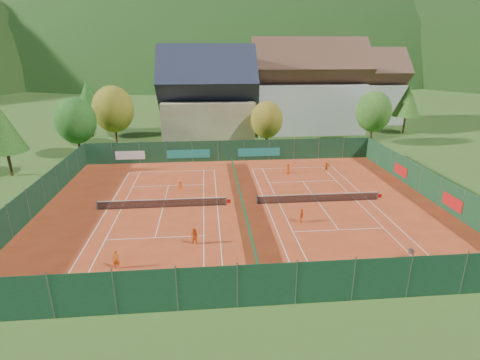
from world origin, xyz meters
name	(u,v)px	position (x,y,z in m)	size (l,w,h in m)	color
ground	(242,205)	(0.00, 0.00, -0.02)	(600.00, 600.00, 0.00)	#2D5019
clay_pad	(242,205)	(0.00, 0.00, 0.01)	(40.00, 32.00, 0.01)	#AA3819
court_markings_left	(163,208)	(-8.00, 0.00, 0.01)	(11.03, 23.83, 0.00)	white
court_markings_right	(318,202)	(8.00, 0.00, 0.01)	(11.03, 23.83, 0.00)	white
tennis_net_left	(164,203)	(-7.85, 0.00, 0.51)	(13.30, 0.10, 1.02)	#59595B
tennis_net_right	(320,197)	(8.15, 0.00, 0.51)	(13.30, 0.10, 1.02)	#59595B
court_divider	(242,200)	(0.00, 0.00, 0.50)	(0.03, 28.80, 1.00)	#13341B
fence_north	(228,151)	(-0.46, 15.99, 1.47)	(40.00, 0.10, 3.00)	#163D24
fence_south	(267,285)	(0.00, -16.00, 1.50)	(40.00, 0.04, 3.00)	#143721
fence_west	(36,198)	(-20.00, 0.00, 1.50)	(0.04, 32.00, 3.00)	#13361F
fence_east	(429,185)	(20.00, 0.05, 1.48)	(0.09, 32.00, 3.00)	#13361C
chalet	(208,101)	(-3.00, 30.00, 6.62)	(16.20, 12.00, 16.00)	#C7B88C
hotel_block_a	(307,92)	(16.00, 36.00, 7.38)	(21.60, 11.00, 17.25)	silver
hotel_block_b	(361,91)	(30.00, 44.00, 6.62)	(17.28, 10.00, 15.50)	silver
tree_west_front	(76,121)	(-22.00, 20.00, 5.39)	(5.72, 5.72, 8.69)	#4A2D1A
tree_west_mid	(113,109)	(-18.00, 26.00, 6.07)	(6.44, 6.44, 9.78)	#432C18
tree_west_back	(88,99)	(-24.00, 34.00, 6.74)	(5.60, 5.60, 10.00)	#402717
tree_center	(267,120)	(6.00, 22.00, 4.72)	(5.01, 5.01, 7.60)	#422917
tree_east_front	(374,112)	(24.00, 24.00, 5.39)	(5.72, 5.72, 8.69)	#4D2E1B
tree_east_mid	(408,100)	(34.00, 32.00, 6.06)	(5.04, 5.04, 9.00)	#4C341B
tree_west_side	(2,128)	(-28.00, 12.00, 6.06)	(5.04, 5.04, 9.00)	#463119
tree_east_back	(350,92)	(26.00, 40.00, 6.74)	(7.15, 7.15, 10.86)	#422C17
mountain_backdrop	(250,128)	(28.54, 233.48, -39.64)	(820.00, 530.00, 242.00)	black
ball_hopper	(411,252)	(11.87, -11.45, 0.56)	(0.34, 0.34, 0.80)	slate
loose_ball_0	(144,249)	(-8.63, -8.31, 0.03)	(0.07, 0.07, 0.07)	#CCD833
loose_ball_1	(318,267)	(4.50, -12.05, 0.03)	(0.07, 0.07, 0.07)	#CCD833
player_left_near	(116,260)	(-10.18, -10.90, 0.75)	(0.54, 0.36, 1.49)	#CD5512
player_left_mid	(194,237)	(-4.62, -7.85, 0.73)	(0.71, 0.55, 1.45)	#D84B13
player_left_far	(180,186)	(-6.46, 4.13, 0.73)	(0.94, 0.54, 1.45)	#F25915
player_right_near	(301,216)	(5.07, -4.55, 0.67)	(0.79, 0.33, 1.34)	#E35114
player_right_far_a	(288,168)	(6.87, 9.60, 0.70)	(0.69, 0.45, 1.41)	#DC5013
player_right_far_b	(326,167)	(11.99, 9.92, 0.64)	(1.18, 0.38, 1.28)	orange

